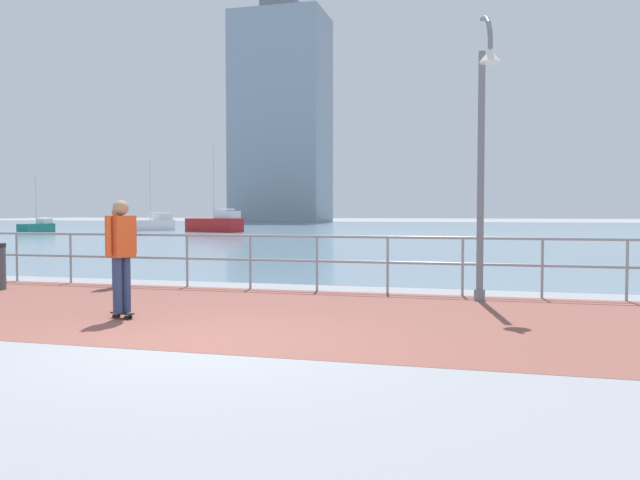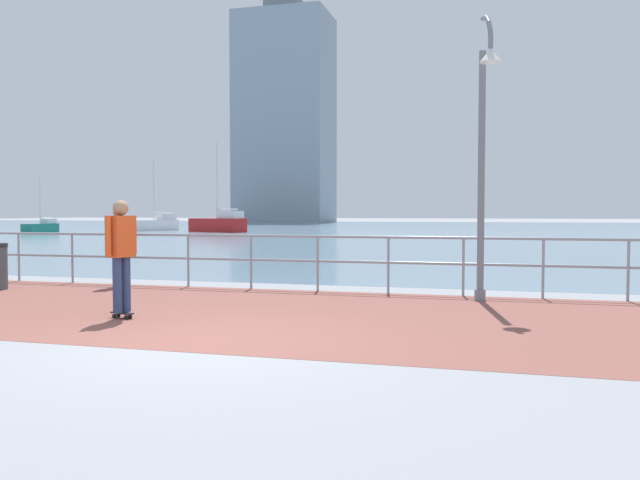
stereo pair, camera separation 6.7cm
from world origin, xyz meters
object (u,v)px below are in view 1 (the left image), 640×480
at_px(bystander, 118,240).
at_px(sailboat_ivory, 152,224).
at_px(sailboat_red, 37,227).
at_px(sailboat_navy, 216,223).
at_px(lamppost, 484,144).
at_px(skateboarder, 121,248).

relative_size(bystander, sailboat_ivory, 0.29).
distance_m(sailboat_ivory, sailboat_red, 9.00).
distance_m(sailboat_ivory, sailboat_navy, 7.04).
height_order(lamppost, sailboat_navy, sailboat_navy).
distance_m(bystander, sailboat_navy, 36.76).
bearing_deg(sailboat_navy, skateboarder, -67.68).
bearing_deg(sailboat_red, lamppost, -42.15).
distance_m(skateboarder, sailboat_navy, 40.92).
distance_m(skateboarder, sailboat_red, 43.18).
xyz_separation_m(skateboarder, bystander, (-2.32, 3.55, -0.06)).
bearing_deg(bystander, lamppost, -3.24).
xyz_separation_m(sailboat_ivory, sailboat_red, (-5.64, -7.02, -0.13)).
xyz_separation_m(lamppost, sailboat_ivory, (-27.30, 36.83, -2.17)).
bearing_deg(bystander, skateboarder, -56.85).
height_order(skateboarder, sailboat_red, sailboat_red).
relative_size(sailboat_ivory, sailboat_red, 1.32).
bearing_deg(sailboat_navy, bystander, -68.93).
bearing_deg(sailboat_red, sailboat_navy, 21.65).
bearing_deg(skateboarder, sailboat_navy, 112.32).
relative_size(skateboarder, sailboat_ivory, 0.30).
relative_size(bystander, sailboat_navy, 0.24).
distance_m(sailboat_navy, sailboat_red, 13.29).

